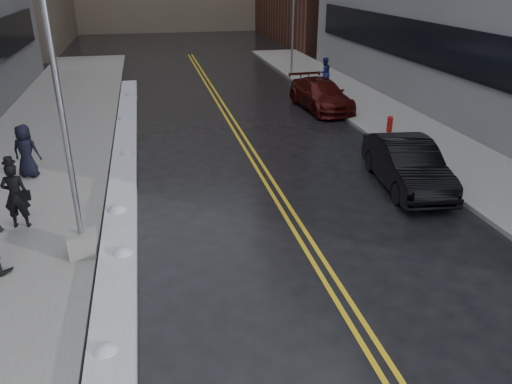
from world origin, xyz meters
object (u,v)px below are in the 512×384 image
pedestrian_fedora (16,195)px  pedestrian_c (26,151)px  lamppost (70,167)px  car_maroon (321,95)px  pedestrian_east (324,73)px  car_black (407,164)px  traffic_signal (293,24)px  fire_hydrant (390,123)px

pedestrian_fedora → pedestrian_c: 3.93m
pedestrian_c → lamppost: bearing=128.0°
pedestrian_c → car_maroon: pedestrian_c is taller
pedestrian_c → pedestrian_east: size_ratio=1.03×
lamppost → pedestrian_fedora: bearing=133.9°
car_black → car_maroon: car_black is taller
traffic_signal → pedestrian_east: size_ratio=3.31×
pedestrian_fedora → traffic_signal: bearing=-120.2°
traffic_signal → pedestrian_east: traffic_signal is taller
lamppost → traffic_signal: (11.80, 22.00, 0.87)m
fire_hydrant → pedestrian_c: 14.80m
car_black → pedestrian_fedora: bearing=-170.0°
pedestrian_east → lamppost: bearing=41.2°
pedestrian_fedora → car_maroon: size_ratio=0.36×
pedestrian_fedora → car_black: pedestrian_fedora is taller
fire_hydrant → pedestrian_fedora: size_ratio=0.38×
traffic_signal → pedestrian_fedora: traffic_signal is taller
fire_hydrant → pedestrian_east: bearing=88.9°
lamppost → pedestrian_c: 6.45m
pedestrian_c → pedestrian_east: 18.67m
fire_hydrant → pedestrian_east: pedestrian_east is taller
fire_hydrant → car_black: (-2.07, -5.45, 0.26)m
lamppost → pedestrian_fedora: size_ratio=4.00×
pedestrian_c → traffic_signal: bearing=-114.9°
traffic_signal → car_black: (-1.57, -19.45, -2.60)m
car_maroon → traffic_signal: bearing=79.8°
traffic_signal → car_black: size_ratio=1.23×
traffic_signal → car_black: bearing=-94.6°
pedestrian_fedora → car_maroon: (12.66, 11.07, -0.34)m
pedestrian_c → car_maroon: size_ratio=0.36×
pedestrian_c → car_black: 12.98m
fire_hydrant → lamppost: bearing=-147.0°
pedestrian_fedora → car_maroon: 16.82m
car_maroon → lamppost: bearing=-133.5°
lamppost → fire_hydrant: size_ratio=10.45×
car_black → fire_hydrant: bearing=76.2°
pedestrian_c → car_maroon: 14.96m
car_black → lamppost: bearing=-158.9°
lamppost → car_black: (10.23, 2.55, -1.73)m
lamppost → pedestrian_east: bearing=54.1°
traffic_signal → pedestrian_c: (-14.13, -16.16, -2.32)m
pedestrian_c → car_black: size_ratio=0.38×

